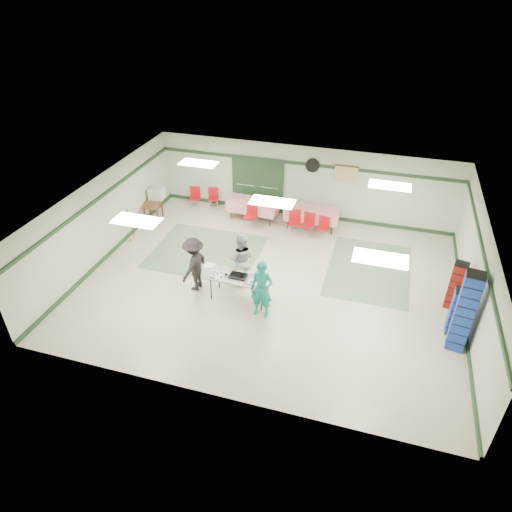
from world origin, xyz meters
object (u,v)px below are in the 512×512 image
(chair_loose_b, at_px, (195,195))
(office_printer, at_px, (157,193))
(chair_c, at_px, (323,225))
(crate_stack_blue_b, at_px, (465,312))
(volunteer_teal, at_px, (262,290))
(volunteer_grey, at_px, (241,259))
(dining_table_b, at_px, (253,205))
(serving_table, at_px, (239,278))
(chair_a, at_px, (309,222))
(chair_loose_a, at_px, (213,196))
(crate_stack_red, at_px, (456,285))
(broom, at_px, (131,223))
(dining_table_a, at_px, (312,213))
(printer_table, at_px, (153,205))
(chair_b, at_px, (295,219))
(volunteer_dark, at_px, (194,264))
(chair_d, at_px, (251,214))
(crate_stack_blue_a, at_px, (458,312))

(chair_loose_b, height_order, office_printer, office_printer)
(chair_c, distance_m, crate_stack_blue_b, 6.02)
(volunteer_teal, bearing_deg, chair_loose_b, 130.26)
(volunteer_grey, xyz_separation_m, dining_table_b, (-0.85, 3.94, -0.27))
(serving_table, height_order, chair_a, chair_a)
(volunteer_teal, bearing_deg, chair_c, 81.12)
(volunteer_teal, xyz_separation_m, chair_loose_a, (-3.57, 5.60, -0.34))
(volunteer_teal, distance_m, crate_stack_red, 5.34)
(serving_table, distance_m, dining_table_b, 4.79)
(crate_stack_red, relative_size, broom, 1.16)
(dining_table_a, bearing_deg, printer_table, -169.59)
(chair_loose_b, xyz_separation_m, broom, (-1.13, -2.90, 0.12))
(chair_b, xyz_separation_m, printer_table, (-5.18, -0.61, 0.10))
(printer_table, bearing_deg, serving_table, -52.04)
(crate_stack_red, bearing_deg, crate_stack_blue_b, -90.00)
(crate_stack_red, bearing_deg, volunteer_dark, -169.90)
(crate_stack_blue_b, xyz_separation_m, printer_table, (-10.30, 3.76, -0.47))
(chair_d, bearing_deg, crate_stack_red, -14.29)
(chair_b, bearing_deg, chair_a, -9.35)
(chair_c, height_order, crate_stack_blue_a, crate_stack_blue_a)
(chair_loose_a, distance_m, chair_loose_b, 0.71)
(chair_c, relative_size, chair_loose_a, 0.96)
(dining_table_a, xyz_separation_m, crate_stack_blue_a, (4.62, -4.39, 0.10))
(chair_loose_a, relative_size, crate_stack_red, 0.58)
(chair_d, height_order, office_printer, office_printer)
(chair_c, bearing_deg, printer_table, -167.42)
(crate_stack_blue_b, distance_m, broom, 10.65)
(chair_a, height_order, office_printer, office_printer)
(volunteer_dark, xyz_separation_m, crate_stack_blue_a, (7.19, 0.17, -0.17))
(volunteer_dark, bearing_deg, chair_loose_b, -148.09)
(crate_stack_blue_a, distance_m, crate_stack_red, 1.11)
(serving_table, distance_m, broom, 5.03)
(volunteer_teal, relative_size, chair_loose_b, 2.01)
(crate_stack_blue_b, bearing_deg, chair_a, 136.59)
(chair_loose_a, relative_size, office_printer, 1.60)
(volunteer_dark, bearing_deg, printer_table, -128.60)
(volunteer_dark, relative_size, crate_stack_blue_b, 0.76)
(chair_d, xyz_separation_m, broom, (-3.66, -2.05, 0.12))
(dining_table_a, relative_size, chair_b, 2.16)
(volunteer_teal, height_order, broom, volunteer_teal)
(volunteer_teal, bearing_deg, dining_table_a, 88.03)
(chair_b, relative_size, crate_stack_blue_b, 0.40)
(chair_c, xyz_separation_m, crate_stack_red, (4.10, -2.71, 0.24))
(chair_c, bearing_deg, office_printer, -170.93)
(serving_table, height_order, volunteer_teal, volunteer_teal)
(broom, bearing_deg, crate_stack_red, 4.36)
(chair_c, relative_size, crate_stack_red, 0.55)
(dining_table_a, distance_m, chair_c, 0.78)
(chair_loose_b, bearing_deg, serving_table, -65.17)
(crate_stack_red, height_order, crate_stack_blue_b, crate_stack_blue_b)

